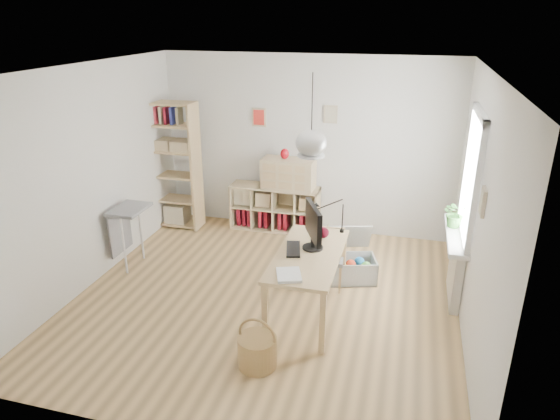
% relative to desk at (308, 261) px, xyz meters
% --- Properties ---
extents(ground, '(4.50, 4.50, 0.00)m').
position_rel_desk_xyz_m(ground, '(-0.55, 0.15, -0.66)').
color(ground, tan).
rests_on(ground, ground).
extents(room_shell, '(4.50, 4.50, 4.50)m').
position_rel_desk_xyz_m(room_shell, '(-0.00, 0.00, 1.34)').
color(room_shell, white).
rests_on(room_shell, ground).
extents(window_unit, '(0.07, 1.16, 1.46)m').
position_rel_desk_xyz_m(window_unit, '(1.68, 0.75, 0.89)').
color(window_unit, white).
rests_on(window_unit, ground).
extents(radiator, '(0.10, 0.80, 0.80)m').
position_rel_desk_xyz_m(radiator, '(1.64, 0.75, -0.26)').
color(radiator, white).
rests_on(radiator, ground).
extents(windowsill, '(0.22, 1.20, 0.06)m').
position_rel_desk_xyz_m(windowsill, '(1.59, 0.75, 0.17)').
color(windowsill, white).
rests_on(windowsill, radiator).
extents(desk, '(0.70, 1.50, 0.75)m').
position_rel_desk_xyz_m(desk, '(0.00, 0.00, 0.00)').
color(desk, tan).
rests_on(desk, ground).
extents(cube_shelf, '(1.40, 0.38, 0.72)m').
position_rel_desk_xyz_m(cube_shelf, '(-1.02, 2.23, -0.36)').
color(cube_shelf, beige).
rests_on(cube_shelf, ground).
extents(tall_bookshelf, '(0.80, 0.38, 2.00)m').
position_rel_desk_xyz_m(tall_bookshelf, '(-2.59, 1.95, 0.43)').
color(tall_bookshelf, tan).
rests_on(tall_bookshelf, ground).
extents(side_table, '(0.40, 0.55, 0.85)m').
position_rel_desk_xyz_m(side_table, '(-2.59, 0.50, 0.01)').
color(side_table, gray).
rests_on(side_table, ground).
extents(chair, '(0.40, 0.40, 0.74)m').
position_rel_desk_xyz_m(chair, '(0.12, 0.69, -0.23)').
color(chair, gray).
rests_on(chair, ground).
extents(wicker_basket, '(0.39, 0.38, 0.53)m').
position_rel_desk_xyz_m(wicker_basket, '(-0.27, -1.06, -0.48)').
color(wicker_basket, '#A67B4B').
rests_on(wicker_basket, ground).
extents(storage_chest, '(0.77, 0.82, 0.64)m').
position_rel_desk_xyz_m(storage_chest, '(0.39, 0.94, -0.45)').
color(storage_chest, silver).
rests_on(storage_chest, ground).
extents(monitor, '(0.29, 0.56, 0.51)m').
position_rel_desk_xyz_m(monitor, '(0.02, 0.14, 0.38)').
color(monitor, black).
rests_on(monitor, desk).
extents(keyboard, '(0.24, 0.43, 0.02)m').
position_rel_desk_xyz_m(keyboard, '(-0.19, 0.04, 0.10)').
color(keyboard, black).
rests_on(keyboard, desk).
extents(task_lamp, '(0.36, 0.13, 0.39)m').
position_rel_desk_xyz_m(task_lamp, '(0.09, 0.62, 0.36)').
color(task_lamp, black).
rests_on(task_lamp, desk).
extents(yarn_ball, '(0.13, 0.13, 0.13)m').
position_rel_desk_xyz_m(yarn_ball, '(0.08, 0.45, 0.16)').
color(yarn_ball, '#430915').
rests_on(yarn_ball, desk).
extents(paper_tray, '(0.33, 0.36, 0.03)m').
position_rel_desk_xyz_m(paper_tray, '(-0.09, -0.56, 0.11)').
color(paper_tray, white).
rests_on(paper_tray, desk).
extents(drawer_chest, '(0.81, 0.39, 0.46)m').
position_rel_desk_xyz_m(drawer_chest, '(-0.78, 2.19, 0.29)').
color(drawer_chest, beige).
rests_on(drawer_chest, cube_shelf).
extents(red_vase, '(0.13, 0.13, 0.16)m').
position_rel_desk_xyz_m(red_vase, '(-0.84, 2.19, 0.60)').
color(red_vase, '#A60D17').
rests_on(red_vase, drawer_chest).
extents(potted_plant, '(0.36, 0.33, 0.33)m').
position_rel_desk_xyz_m(potted_plant, '(1.57, 0.94, 0.37)').
color(potted_plant, '#2D6325').
rests_on(potted_plant, windowsill).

